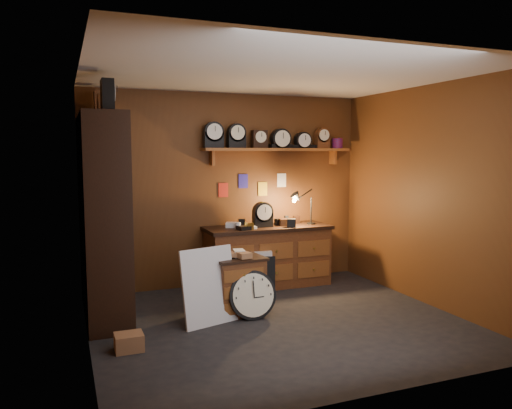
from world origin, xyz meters
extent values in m
plane|color=black|center=(0.00, 0.00, 0.00)|extent=(4.00, 4.00, 0.00)
cube|color=#5C3315|center=(0.00, 1.80, 1.35)|extent=(4.00, 0.02, 2.70)
cube|color=#5C3315|center=(0.00, -1.80, 1.35)|extent=(4.00, 0.02, 2.70)
cube|color=#5C3315|center=(-2.00, 0.00, 1.35)|extent=(0.02, 3.60, 2.70)
cube|color=#5C3315|center=(2.00, 0.00, 1.35)|extent=(0.02, 3.60, 2.70)
cube|color=beige|center=(0.00, 0.00, 2.70)|extent=(4.00, 3.60, 0.02)
cube|color=brown|center=(0.70, 1.65, 1.92)|extent=(2.20, 0.30, 0.04)
cube|color=brown|center=(-0.25, 1.72, 1.80)|extent=(0.04, 0.16, 0.20)
cube|color=brown|center=(1.65, 1.72, 1.80)|extent=(0.04, 0.16, 0.20)
cylinder|color=#B21419|center=(1.68, 1.65, 2.02)|extent=(0.16, 0.16, 0.15)
cube|color=red|center=(0.15, 1.79, 1.35)|extent=(0.14, 0.01, 0.20)
cube|color=navy|center=(0.45, 1.79, 1.47)|extent=(0.14, 0.01, 0.20)
cube|color=gold|center=(0.75, 1.79, 1.35)|extent=(0.14, 0.01, 0.20)
cube|color=silver|center=(1.05, 1.79, 1.47)|extent=(0.14, 0.01, 0.20)
cube|color=black|center=(-1.98, 0.98, 1.15)|extent=(0.03, 1.60, 2.30)
cube|color=black|center=(-1.75, 0.20, 1.15)|extent=(0.45, 0.03, 2.30)
cube|color=black|center=(-1.75, 1.76, 1.15)|extent=(0.45, 0.03, 2.30)
cube|color=black|center=(-1.75, 0.98, 0.05)|extent=(0.43, 1.54, 0.03)
cube|color=black|center=(-1.75, 0.98, 0.55)|extent=(0.43, 1.54, 0.03)
cube|color=black|center=(-1.75, 0.98, 1.00)|extent=(0.43, 1.54, 0.03)
cube|color=black|center=(-1.75, 0.98, 1.45)|extent=(0.43, 1.54, 0.03)
cube|color=black|center=(-1.75, 0.98, 1.90)|extent=(0.43, 1.54, 0.03)
cube|color=black|center=(-1.75, 0.98, 2.28)|extent=(0.43, 1.54, 0.03)
cube|color=brown|center=(0.48, 1.48, 0.40)|extent=(1.71, 0.60, 0.80)
cube|color=black|center=(0.48, 1.48, 0.82)|extent=(1.77, 0.66, 0.05)
cube|color=brown|center=(0.48, 1.18, 0.40)|extent=(1.63, 0.02, 0.52)
cylinder|color=black|center=(1.14, 1.43, 0.86)|extent=(0.12, 0.12, 0.02)
cylinder|color=black|center=(1.14, 1.43, 1.05)|extent=(0.02, 0.02, 0.38)
cylinder|color=black|center=(1.02, 1.40, 1.29)|extent=(0.27, 0.09, 0.14)
cone|color=black|center=(0.88, 1.37, 1.25)|extent=(0.18, 0.14, 0.18)
cube|color=brown|center=(-0.32, 0.49, 0.32)|extent=(0.59, 0.51, 0.64)
cube|color=black|center=(-0.32, 0.49, 0.66)|extent=(0.64, 0.55, 0.03)
cube|color=brown|center=(-0.32, 0.26, 0.32)|extent=(0.49, 0.06, 0.54)
cylinder|color=black|center=(-0.22, 0.23, 0.27)|extent=(0.56, 0.17, 0.56)
cylinder|color=#F2E8C1|center=(-0.22, 0.20, 0.28)|extent=(0.49, 0.11, 0.48)
cube|color=black|center=(-0.22, 0.19, 0.36)|extent=(0.01, 0.04, 0.18)
cube|color=black|center=(-0.16, 0.19, 0.25)|extent=(0.13, 0.01, 0.01)
cube|color=silver|center=(-0.73, 0.24, 0.00)|extent=(0.68, 0.35, 0.86)
cube|color=silver|center=(0.19, 1.40, 0.28)|extent=(0.67, 0.67, 0.57)
cube|color=black|center=(0.19, 1.12, 0.28)|extent=(0.45, 0.15, 0.45)
cube|color=#996843|center=(-1.65, -0.20, 0.08)|extent=(0.26, 0.22, 0.16)
cube|color=white|center=(-0.77, 0.45, 0.06)|extent=(0.24, 0.27, 0.12)
cube|color=#996843|center=(-0.35, 0.42, 0.10)|extent=(0.31, 0.28, 0.20)
camera|label=1|loc=(-2.19, -4.91, 1.88)|focal=35.00mm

